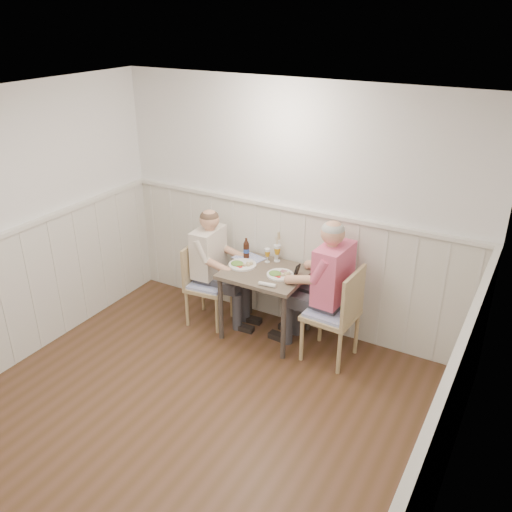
# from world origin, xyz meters

# --- Properties ---
(ground_plane) EXTENTS (4.50, 4.50, 0.00)m
(ground_plane) POSITION_xyz_m (0.00, 0.00, 0.00)
(ground_plane) COLOR #4C321C
(room_shell) EXTENTS (4.04, 4.54, 2.60)m
(room_shell) POSITION_xyz_m (0.00, 0.00, 1.52)
(room_shell) COLOR white
(room_shell) RESTS_ON ground
(wainscot) EXTENTS (4.00, 4.49, 1.34)m
(wainscot) POSITION_xyz_m (0.00, 0.69, 0.69)
(wainscot) COLOR silver
(wainscot) RESTS_ON ground
(dining_table) EXTENTS (0.83, 0.70, 0.75)m
(dining_table) POSITION_xyz_m (-0.10, 1.84, 0.64)
(dining_table) COLOR #52453E
(dining_table) RESTS_ON ground
(chair_right) EXTENTS (0.50, 0.50, 0.99)m
(chair_right) POSITION_xyz_m (0.71, 1.79, 0.54)
(chair_right) COLOR tan
(chair_right) RESTS_ON ground
(chair_left) EXTENTS (0.47, 0.47, 0.90)m
(chair_left) POSITION_xyz_m (-0.81, 1.76, 0.49)
(chair_left) COLOR tan
(chair_left) RESTS_ON ground
(man_in_pink) EXTENTS (0.68, 0.48, 1.43)m
(man_in_pink) POSITION_xyz_m (0.57, 1.88, 0.60)
(man_in_pink) COLOR #3F3F47
(man_in_pink) RESTS_ON ground
(diner_cream) EXTENTS (0.62, 0.43, 1.31)m
(diner_cream) POSITION_xyz_m (-0.76, 1.85, 0.55)
(diner_cream) COLOR #3F3F47
(diner_cream) RESTS_ON ground
(plate_man) EXTENTS (0.27, 0.27, 0.07)m
(plate_man) POSITION_xyz_m (0.07, 1.82, 0.77)
(plate_man) COLOR white
(plate_man) RESTS_ON dining_table
(plate_diner) EXTENTS (0.29, 0.29, 0.07)m
(plate_diner) POSITION_xyz_m (-0.38, 1.82, 0.77)
(plate_diner) COLOR white
(plate_diner) RESTS_ON dining_table
(beer_glass_a) EXTENTS (0.07, 0.07, 0.18)m
(beer_glass_a) POSITION_xyz_m (-0.10, 2.11, 0.87)
(beer_glass_a) COLOR silver
(beer_glass_a) RESTS_ON dining_table
(beer_glass_b) EXTENTS (0.06, 0.06, 0.15)m
(beer_glass_b) POSITION_xyz_m (-0.18, 2.04, 0.85)
(beer_glass_b) COLOR silver
(beer_glass_b) RESTS_ON dining_table
(beer_bottle) EXTENTS (0.06, 0.06, 0.23)m
(beer_bottle) POSITION_xyz_m (-0.42, 2.01, 0.85)
(beer_bottle) COLOR black
(beer_bottle) RESTS_ON dining_table
(rolled_napkin) EXTENTS (0.17, 0.06, 0.04)m
(rolled_napkin) POSITION_xyz_m (0.07, 1.56, 0.77)
(rolled_napkin) COLOR white
(rolled_napkin) RESTS_ON dining_table
(grass_vase) EXTENTS (0.04, 0.04, 0.35)m
(grass_vase) POSITION_xyz_m (-0.12, 2.12, 0.91)
(grass_vase) COLOR silver
(grass_vase) RESTS_ON dining_table
(gingham_mat) EXTENTS (0.35, 0.30, 0.01)m
(gingham_mat) POSITION_xyz_m (-0.40, 2.02, 0.75)
(gingham_mat) COLOR #4E63C4
(gingham_mat) RESTS_ON dining_table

